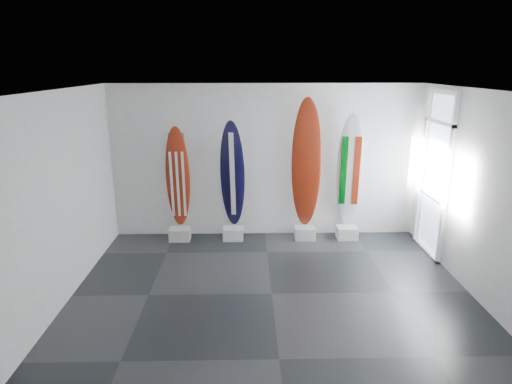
{
  "coord_description": "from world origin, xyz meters",
  "views": [
    {
      "loc": [
        -0.37,
        -5.95,
        3.31
      ],
      "look_at": [
        -0.21,
        1.4,
        1.2
      ],
      "focal_mm": 30.88,
      "sensor_mm": 36.0,
      "label": 1
    }
  ],
  "objects_px": {
    "surfboard_usa": "(178,178)",
    "surfboard_italy": "(350,171)",
    "surfboard_swiss": "(306,164)",
    "surfboard_navy": "(232,175)"
  },
  "relations": [
    {
      "from": "surfboard_navy",
      "to": "surfboard_swiss",
      "type": "height_order",
      "value": "surfboard_swiss"
    },
    {
      "from": "surfboard_usa",
      "to": "surfboard_italy",
      "type": "distance_m",
      "value": 3.31
    },
    {
      "from": "surfboard_swiss",
      "to": "surfboard_italy",
      "type": "relative_size",
      "value": 1.13
    },
    {
      "from": "surfboard_navy",
      "to": "surfboard_swiss",
      "type": "distance_m",
      "value": 1.44
    },
    {
      "from": "surfboard_usa",
      "to": "surfboard_navy",
      "type": "relative_size",
      "value": 0.95
    },
    {
      "from": "surfboard_navy",
      "to": "surfboard_italy",
      "type": "relative_size",
      "value": 0.94
    },
    {
      "from": "surfboard_usa",
      "to": "surfboard_italy",
      "type": "bearing_deg",
      "value": -4.06
    },
    {
      "from": "surfboard_navy",
      "to": "surfboard_italy",
      "type": "height_order",
      "value": "surfboard_italy"
    },
    {
      "from": "surfboard_usa",
      "to": "surfboard_navy",
      "type": "distance_m",
      "value": 1.05
    },
    {
      "from": "surfboard_swiss",
      "to": "surfboard_navy",
      "type": "bearing_deg",
      "value": -165.83
    }
  ]
}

